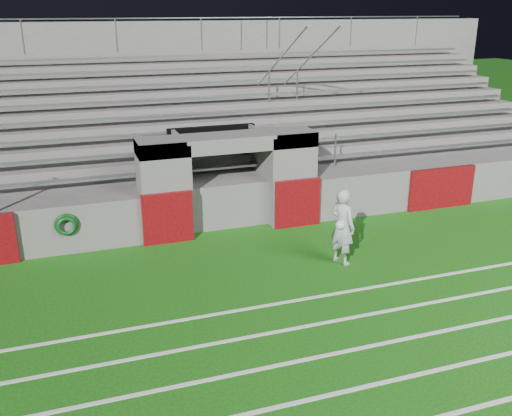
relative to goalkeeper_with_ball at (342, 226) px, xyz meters
name	(u,v)px	position (x,y,z in m)	size (l,w,h in m)	color
ground	(274,281)	(-1.86, -0.40, -0.92)	(90.00, 90.00, 0.00)	#14550E
stadium_structure	(191,140)	(-1.86, 7.57, 0.57)	(26.00, 8.48, 5.42)	#5C5A57
goalkeeper_with_ball	(342,226)	(0.00, 0.00, 0.00)	(0.66, 0.79, 1.84)	#A9AEB3
hose_coil	(66,225)	(-6.12, 2.53, -0.13)	(0.57, 0.15, 0.57)	#0B3B10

